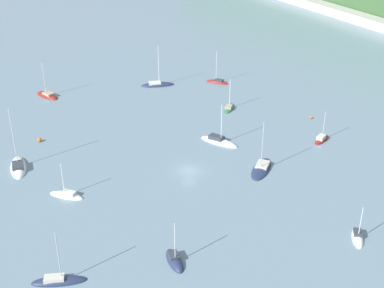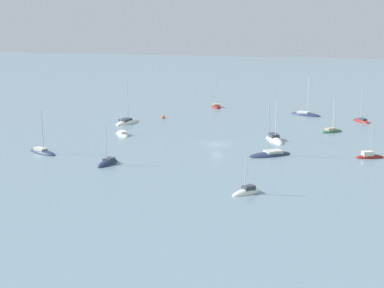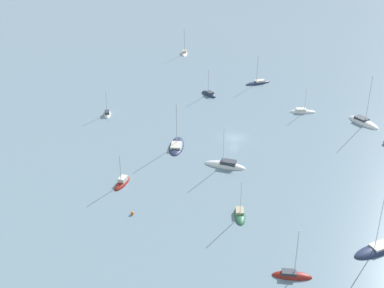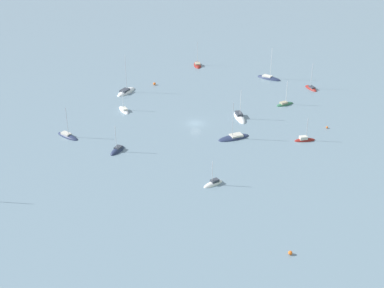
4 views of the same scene
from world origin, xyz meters
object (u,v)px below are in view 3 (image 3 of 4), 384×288
Objects in this scene: sailboat_0 at (107,114)px; sailboat_2 at (363,123)px; sailboat_1 at (177,146)px; sailboat_11 at (258,83)px; sailboat_7 at (376,250)px; mooring_buoy_0 at (132,213)px; sailboat_10 at (225,166)px; sailboat_4 at (240,215)px; sailboat_12 at (303,112)px; sailboat_9 at (184,54)px; sailboat_5 at (292,276)px; sailboat_8 at (122,183)px; sailboat_6 at (209,95)px.

sailboat_0 is 0.51× the size of sailboat_2.
sailboat_11 is at bearing -24.94° from sailboat_1.
sailboat_0 is 72.30m from sailboat_7.
sailboat_7 reaches higher than mooring_buoy_0.
sailboat_10 is (-37.34, -1.67, 0.01)m from sailboat_0.
sailboat_4 reaches higher than sailboat_12.
sailboat_1 reaches higher than sailboat_12.
mooring_buoy_0 is (-3.91, 57.61, 0.20)m from sailboat_12.
sailboat_9 reaches higher than sailboat_11.
sailboat_2 reaches higher than sailboat_5.
sailboat_2 is 60.60m from sailboat_8.
sailboat_0 is 0.70× the size of sailboat_10.
sailboat_7 is (-72.28, 1.37, -0.03)m from sailboat_0.
sailboat_5 reaches higher than sailboat_4.
sailboat_12 is at bearing -95.41° from sailboat_0.
sailboat_10 reaches higher than sailboat_6.
sailboat_2 reaches higher than mooring_buoy_0.
sailboat_12 reaches higher than sailboat_0.
sailboat_1 reaches higher than sailboat_5.
sailboat_5 is at bearing -167.16° from mooring_buoy_0.
sailboat_0 is 0.62× the size of sailboat_1.
sailboat_8 is at bearing -50.88° from sailboat_7.
sailboat_1 is 1.14× the size of sailboat_10.
sailboat_6 reaches higher than mooring_buoy_0.
sailboat_7 is at bearing -148.99° from mooring_buoy_0.
sailboat_10 reaches higher than mooring_buoy_0.
sailboat_2 is 1.87× the size of sailboat_8.
sailboat_11 is (11.19, -42.15, 0.01)m from sailboat_1.
sailboat_11 is at bearing 40.51° from sailboat_9.
sailboat_4 is (-50.66, 9.42, -0.00)m from sailboat_0.
sailboat_11 is (37.65, -52.03, -0.01)m from sailboat_4.
sailboat_1 is 43.61m from sailboat_11.
sailboat_6 is 0.69× the size of sailboat_7.
mooring_buoy_0 is at bearing -173.29° from sailboat_0.
sailboat_11 reaches higher than mooring_buoy_0.
sailboat_10 is 24.20m from mooring_buoy_0.
sailboat_9 is 33.61m from sailboat_11.
sailboat_2 is 59.18m from sailboat_5.
mooring_buoy_0 is (-57.46, 68.98, 0.16)m from sailboat_9.
sailboat_0 is 50.73m from sailboat_9.
mooring_buoy_0 is (0.26, 24.20, 0.18)m from sailboat_10.
sailboat_10 reaches higher than sailboat_9.
sailboat_8 is at bearing -96.63° from sailboat_2.
sailboat_1 is at bearing 129.12° from sailboat_6.
sailboat_2 is at bearing 41.66° from sailboat_9.
sailboat_6 is at bearing -175.03° from sailboat_4.
sailboat_2 is 34.06m from sailboat_11.
sailboat_0 is 32.80m from sailboat_8.
sailboat_7 is at bearing 19.78° from sailboat_9.
sailboat_6 is 48.06m from sailboat_8.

